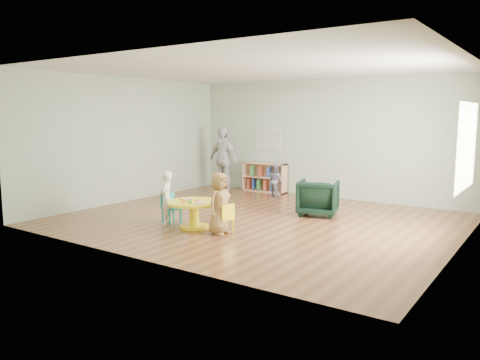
{
  "coord_description": "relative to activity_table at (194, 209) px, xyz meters",
  "views": [
    {
      "loc": [
        4.65,
        -7.32,
        1.97
      ],
      "look_at": [
        -0.21,
        -0.3,
        0.78
      ],
      "focal_mm": 35.0,
      "sensor_mm": 36.0,
      "label": 1
    }
  ],
  "objects": [
    {
      "name": "room",
      "position": [
        0.59,
        1.18,
        1.57
      ],
      "size": [
        7.1,
        7.0,
        2.8
      ],
      "color": "brown",
      "rests_on": "ground"
    },
    {
      "name": "activity_table",
      "position": [
        0.0,
        0.0,
        0.0
      ],
      "size": [
        0.94,
        0.94,
        0.51
      ],
      "rotation": [
        0.0,
        0.0,
        0.05
      ],
      "color": "yellow",
      "rests_on": "ground"
    },
    {
      "name": "kid_chair_left",
      "position": [
        -0.61,
        0.05,
        -0.03
      ],
      "size": [
        0.36,
        0.36,
        0.55
      ],
      "rotation": [
        0.0,
        0.0,
        -1.83
      ],
      "color": "teal",
      "rests_on": "ground"
    },
    {
      "name": "kid_chair_right",
      "position": [
        0.68,
        -0.01,
        -0.05
      ],
      "size": [
        0.32,
        0.32,
        0.5
      ],
      "rotation": [
        0.0,
        0.0,
        1.34
      ],
      "color": "yellow",
      "rests_on": "ground"
    },
    {
      "name": "bookshelf",
      "position": [
        -1.04,
        4.03,
        0.04
      ],
      "size": [
        1.2,
        0.3,
        0.75
      ],
      "color": "tan",
      "rests_on": "ground"
    },
    {
      "name": "alphabet_poster",
      "position": [
        -1.02,
        4.16,
        1.03
      ],
      "size": [
        0.74,
        0.01,
        0.54
      ],
      "color": "silver",
      "rests_on": "ground"
    },
    {
      "name": "armchair",
      "position": [
        1.34,
        2.18,
        0.02
      ],
      "size": [
        0.92,
        0.94,
        0.7
      ],
      "primitive_type": "imported",
      "rotation": [
        0.0,
        0.0,
        3.42
      ],
      "color": "black",
      "rests_on": "ground"
    },
    {
      "name": "child_left",
      "position": [
        -0.59,
        -0.07,
        0.16
      ],
      "size": [
        0.36,
        0.42,
        0.96
      ],
      "primitive_type": "imported",
      "rotation": [
        0.0,
        0.0,
        -1.14
      ],
      "color": "silver",
      "rests_on": "ground"
    },
    {
      "name": "child_right",
      "position": [
        0.63,
        -0.09,
        0.19
      ],
      "size": [
        0.34,
        0.51,
        1.03
      ],
      "primitive_type": "imported",
      "rotation": [
        0.0,
        0.0,
        1.58
      ],
      "color": "yellow",
      "rests_on": "ground"
    },
    {
      "name": "toddler",
      "position": [
        -0.42,
        3.54,
        0.07
      ],
      "size": [
        0.48,
        0.45,
        0.8
      ],
      "primitive_type": "imported",
      "rotation": [
        0.0,
        0.0,
        2.65
      ],
      "color": "#171939",
      "rests_on": "ground"
    },
    {
      "name": "adult_caretaker",
      "position": [
        -1.96,
        3.47,
        0.5
      ],
      "size": [
        1.02,
        0.56,
        1.65
      ],
      "primitive_type": "imported",
      "rotation": [
        0.0,
        0.0,
        -0.17
      ],
      "color": "silver",
      "rests_on": "ground"
    }
  ]
}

